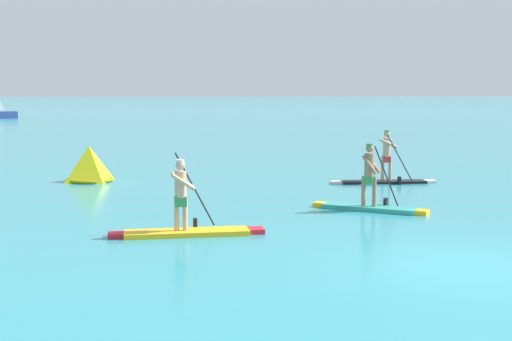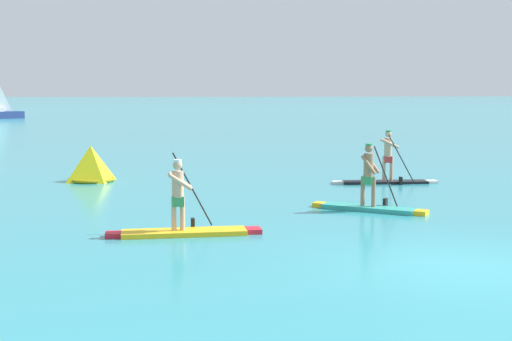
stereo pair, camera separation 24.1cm
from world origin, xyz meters
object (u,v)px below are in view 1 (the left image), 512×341
at_px(paddleboarder_mid_center, 370,196).
at_px(race_marker_buoy, 89,165).
at_px(paddleboarder_far_right, 385,171).
at_px(paddleboarder_near_left, 186,221).

bearing_deg(paddleboarder_mid_center, race_marker_buoy, 172.52).
bearing_deg(paddleboarder_mid_center, paddleboarder_far_right, 102.70).
xyz_separation_m(paddleboarder_mid_center, race_marker_buoy, (-8.11, 6.87, 0.17)).
distance_m(paddleboarder_near_left, paddleboarder_mid_center, 5.59).
bearing_deg(paddleboarder_near_left, race_marker_buoy, 105.01).
height_order(paddleboarder_mid_center, race_marker_buoy, paddleboarder_mid_center).
height_order(paddleboarder_near_left, paddleboarder_mid_center, paddleboarder_near_left).
bearing_deg(paddleboarder_near_left, paddleboarder_mid_center, 25.47).
distance_m(paddleboarder_mid_center, paddleboarder_far_right, 5.67).
bearing_deg(race_marker_buoy, paddleboarder_far_right, -8.71).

